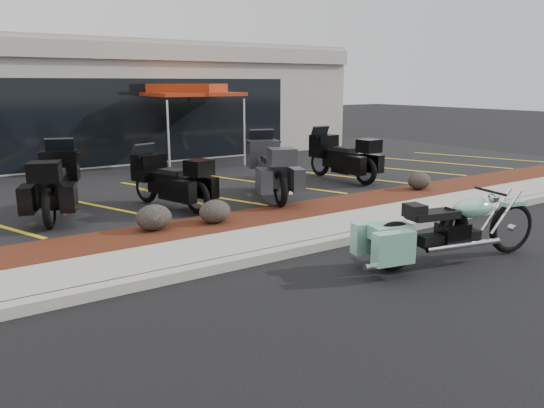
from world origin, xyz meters
TOP-DOWN VIEW (x-y plane):
  - ground at (0.00, 0.00)m, footprint 90.00×90.00m
  - curb at (0.00, 0.90)m, footprint 24.00×0.25m
  - sidewalk at (0.00, 1.60)m, footprint 24.00×1.20m
  - mulch_bed at (0.00, 2.80)m, footprint 24.00×1.20m
  - upper_lot at (0.00, 8.20)m, footprint 26.00×9.60m
  - dealership_building at (0.00, 14.47)m, footprint 18.00×8.16m
  - boulder_left at (-1.84, 2.96)m, footprint 0.64×0.53m
  - boulder_mid at (-0.73, 2.81)m, footprint 0.60×0.50m
  - boulder_right at (4.84, 2.88)m, footprint 0.59×0.49m
  - hero_cruiser at (2.58, -0.96)m, footprint 3.21×1.42m
  - touring_black_front at (-2.72, 5.74)m, footprint 1.73×2.63m
  - touring_black_mid at (-1.15, 5.16)m, footprint 1.45×2.34m
  - touring_grey at (1.64, 4.94)m, footprint 1.76×2.69m
  - touring_black_rear at (4.06, 5.74)m, footprint 1.03×2.41m
  - traffic_cone at (-0.35, 7.39)m, footprint 0.38×0.38m
  - popup_canopy at (2.05, 9.77)m, footprint 3.13×3.13m

SIDE VIEW (x-z plane):
  - ground at x=0.00m, z-range 0.00..0.00m
  - curb at x=0.00m, z-range 0.00..0.15m
  - sidewalk at x=0.00m, z-range 0.00..0.15m
  - upper_lot at x=0.00m, z-range 0.00..0.15m
  - mulch_bed at x=0.00m, z-range 0.00..0.16m
  - traffic_cone at x=-0.35m, z-range 0.15..0.57m
  - boulder_right at x=4.84m, z-range 0.16..0.58m
  - boulder_mid at x=-0.73m, z-range 0.16..0.58m
  - boulder_left at x=-1.84m, z-range 0.16..0.61m
  - hero_cruiser at x=2.58m, z-range 0.00..1.10m
  - touring_black_mid at x=-1.15m, z-range 0.15..1.43m
  - touring_black_rear at x=4.06m, z-range 0.15..1.53m
  - touring_black_front at x=-2.72m, z-range 0.15..1.58m
  - touring_grey at x=1.64m, z-range 0.15..1.61m
  - dealership_building at x=0.00m, z-range 0.01..4.01m
  - popup_canopy at x=2.05m, z-range 1.16..3.65m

